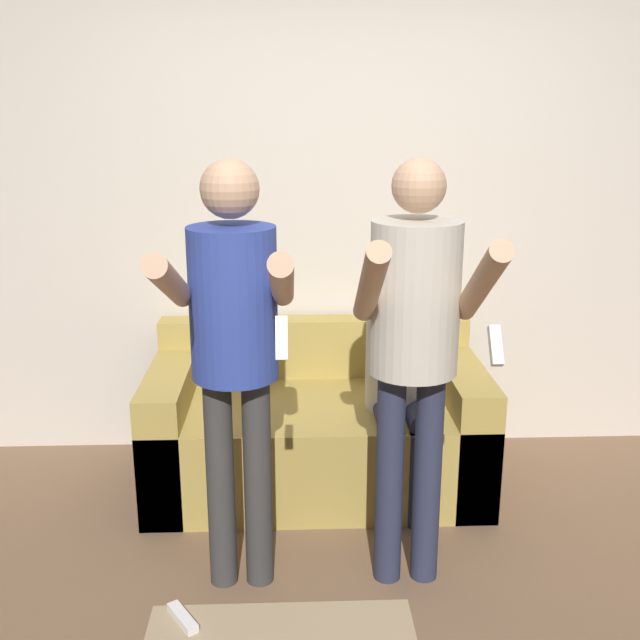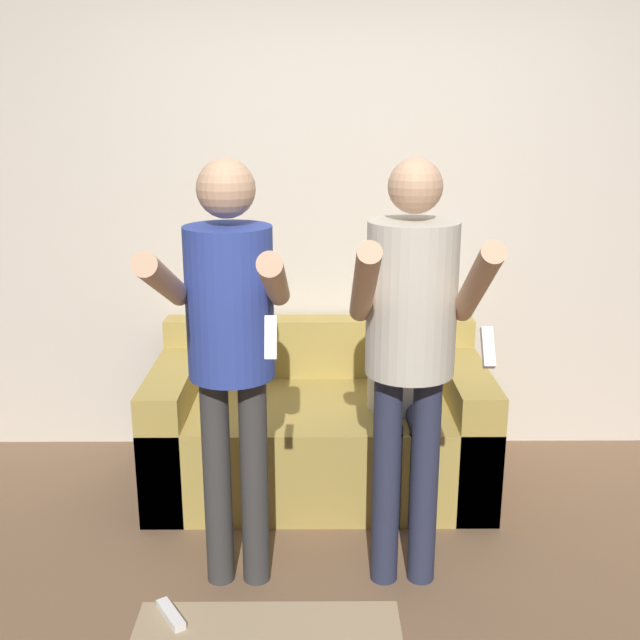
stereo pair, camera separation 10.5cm
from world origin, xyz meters
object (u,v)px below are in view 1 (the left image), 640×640
couch (317,429)px  person_standing_right (414,330)px  person_seated (399,371)px  remote_far (183,618)px  person_standing_left (234,333)px

couch → person_standing_right: (0.33, -0.86, 0.78)m
person_standing_right → person_seated: (0.05, 0.66, -0.40)m
couch → remote_far: (-0.46, -1.56, 0.09)m
person_seated → remote_far: bearing=-121.9°
person_standing_left → person_seated: 1.05m
couch → remote_far: size_ratio=11.30×
person_standing_right → remote_far: (-0.79, -0.70, -0.69)m
person_standing_left → person_seated: size_ratio=1.42×
remote_far → person_standing_right: bearing=41.4°
person_standing_right → remote_far: bearing=-138.6°
couch → person_standing_left: person_standing_left is taller
couch → person_standing_right: size_ratio=0.98×
couch → person_seated: size_ratio=1.38×
person_standing_left → person_seated: person_standing_left is taller
person_standing_right → person_seated: person_standing_right is taller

